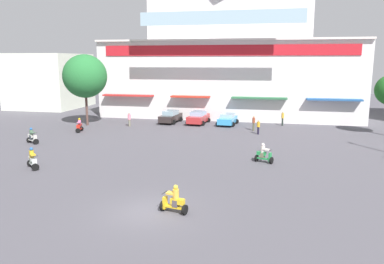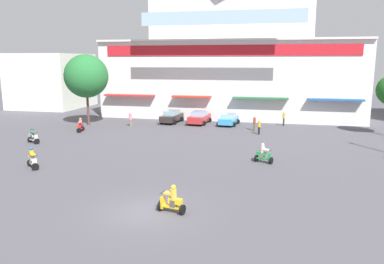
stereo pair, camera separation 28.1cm
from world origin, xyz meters
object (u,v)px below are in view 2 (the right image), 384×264
Objects in this scene: plaza_tree_0 at (86,76)px; scooter_rider_3 at (172,201)px; pedestrian_1 at (130,119)px; scooter_rider_4 at (264,155)px; pedestrian_0 at (255,122)px; scooter_rider_0 at (32,160)px; parked_car_0 at (172,117)px; scooter_rider_1 at (33,137)px; parked_car_1 at (199,117)px; parked_car_2 at (229,119)px; pedestrian_2 at (259,126)px; scooter_rider_5 at (80,126)px; pedestrian_3 at (284,118)px.

plaza_tree_0 is 5.55× the size of scooter_rider_3.
plaza_tree_0 is 7.23m from pedestrian_1.
scooter_rider_4 is 13.37m from pedestrian_0.
parked_car_0 is at bearing 78.68° from scooter_rider_0.
scooter_rider_0 is 13.35m from scooter_rider_3.
parked_car_0 is 17.24m from scooter_rider_1.
scooter_rider_4 is 0.94× the size of pedestrian_1.
scooter_rider_0 is 23.68m from pedestrian_0.
parked_car_1 is 1.12× the size of parked_car_2.
pedestrian_1 is 15.23m from pedestrian_2.
parked_car_1 is 3.66m from parked_car_2.
parked_car_0 reaches higher than scooter_rider_5.
parked_car_0 is 28.53m from scooter_rider_3.
pedestrian_1 is at bearing -163.52° from parked_car_2.
plaza_tree_0 is 29.58m from scooter_rider_3.
scooter_rider_4 is at bearing 17.61° from scooter_rider_0.
pedestrian_3 is at bearing 51.97° from pedestrian_0.
parked_car_0 reaches higher than scooter_rider_4.
pedestrian_3 is at bearing 51.35° from scooter_rider_0.
scooter_rider_0 is at bearing -133.08° from pedestrian_2.
pedestrian_3 is (2.61, 6.06, 0.10)m from pedestrian_2.
pedestrian_2 is at bearing 8.24° from scooter_rider_5.
scooter_rider_0 is at bearing -128.65° from pedestrian_3.
scooter_rider_1 is at bearing -91.18° from plaza_tree_0.
scooter_rider_3 is 0.99× the size of scooter_rider_4.
scooter_rider_0 reaches higher than parked_car_2.
pedestrian_0 is (20.01, 11.01, 0.35)m from scooter_rider_1.
scooter_rider_0 is (-7.90, -21.83, -0.15)m from parked_car_1.
pedestrian_2 is (20.61, 9.04, 0.25)m from scooter_rider_1.
scooter_rider_1 is 0.93× the size of pedestrian_1.
pedestrian_1 is at bearing 116.27° from scooter_rider_3.
pedestrian_0 is 14.54m from pedestrian_1.
pedestrian_1 is at bearing -154.76° from parked_car_1.
pedestrian_1 is (4.02, 4.52, 0.28)m from scooter_rider_5.
parked_car_0 is 13.69m from pedestrian_3.
parked_car_2 is 2.64× the size of scooter_rider_1.
scooter_rider_5 is at bearing 129.22° from scooter_rider_3.
parked_car_0 is at bearing 41.17° from pedestrian_1.
parked_car_1 is at bearing 34.88° from scooter_rider_5.
pedestrian_1 reaches higher than parked_car_2.
pedestrian_0 is at bearing -43.53° from parked_car_2.
plaza_tree_0 is at bearing 149.09° from scooter_rider_4.
pedestrian_0 reaches higher than parked_car_0.
scooter_rider_3 reaches higher than parked_car_2.
plaza_tree_0 is 17.68m from parked_car_2.
parked_car_1 is 19.44m from scooter_rider_1.
scooter_rider_1 is at bearing -151.19° from pedestrian_0.
plaza_tree_0 reaches higher than scooter_rider_5.
pedestrian_0 is 5.21m from pedestrian_3.
pedestrian_0 is (10.46, -3.35, 0.20)m from parked_car_0.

